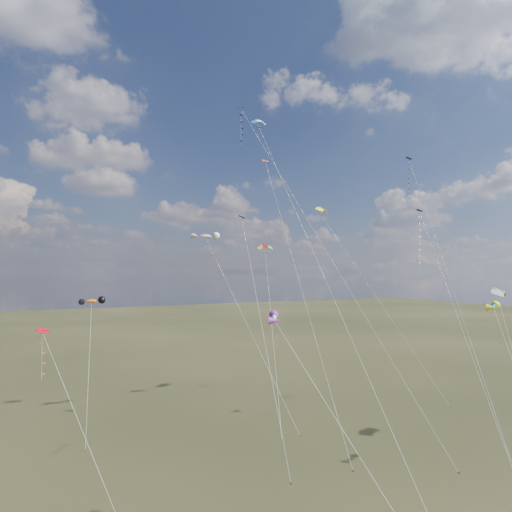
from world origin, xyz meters
name	(u,v)px	position (x,y,z in m)	size (l,w,h in m)	color
ground	(367,494)	(0.00, 0.00, 0.00)	(400.00, 400.00, 0.00)	black
diamond_black_high	(413,190)	(26.11, 18.89, 29.01)	(11.99, 22.74, 34.12)	black
diamond_navy_tall	(256,148)	(-0.32, 17.50, 31.23)	(11.19, 20.75, 36.42)	#0E1C52
diamond_black_mid	(253,278)	(-1.31, 16.23, 16.48)	(4.84, 18.02, 24.03)	black
diamond_red_low	(45,360)	(-21.92, 14.23, 9.93)	(5.09, 10.46, 12.46)	#BB0712
diamond_navy_right	(423,245)	(18.38, 10.45, 20.40)	(7.34, 16.36, 24.74)	#0E1E4D
diamond_orange_center	(289,245)	(3.08, 15.88, 20.28)	(2.62, 19.49, 31.54)	#E6491B
parafoil_yellow	(322,209)	(16.05, 27.01, 26.51)	(10.56, 15.90, 27.28)	yellow
parafoil_blue_white	(260,123)	(3.15, 22.73, 36.12)	(6.22, 33.18, 37.11)	blue
parafoil_striped	(499,290)	(20.84, 2.63, 15.26)	(7.72, 9.37, 15.97)	gold
parafoil_tricolor	(265,247)	(7.21, 28.48, 20.73)	(8.36, 16.85, 21.42)	yellow
novelty_orange_black	(92,302)	(-16.35, 26.92, 13.82)	(2.90, 8.34, 14.39)	#E66003
novelty_white_purple	(275,319)	(-8.88, -1.05, 14.04)	(4.84, 12.96, 14.49)	white
novelty_redwhite_stripe	(206,237)	(-2.38, 27.04, 21.73)	(6.59, 15.06, 22.36)	red
novelty_blue_yellow	(494,307)	(13.80, -1.53, 14.02)	(4.98, 8.71, 14.53)	#0E56AE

